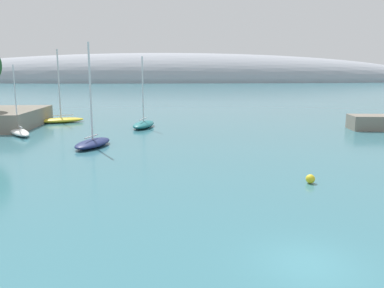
% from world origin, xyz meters
% --- Properties ---
extents(water, '(600.00, 600.00, 0.00)m').
position_xyz_m(water, '(0.00, 0.00, 0.00)').
color(water, '#38727F').
rests_on(water, ground).
extents(distant_ridge, '(334.14, 51.77, 34.41)m').
position_xyz_m(distant_ridge, '(-9.34, 233.07, 0.00)').
color(distant_ridge, '#999EA8').
rests_on(distant_ridge, ground).
extents(sailboat_navy_near_shore, '(3.93, 6.10, 10.18)m').
position_xyz_m(sailboat_navy_near_shore, '(-13.41, 25.05, 0.54)').
color(sailboat_navy_near_shore, navy).
rests_on(sailboat_navy_near_shore, water).
extents(sailboat_white_mid_mooring, '(5.65, 7.47, 8.14)m').
position_xyz_m(sailboat_white_mid_mooring, '(-23.81, 33.35, 0.42)').
color(sailboat_white_mid_mooring, white).
rests_on(sailboat_white_mid_mooring, water).
extents(sailboat_teal_outer_mooring, '(3.55, 6.24, 9.24)m').
position_xyz_m(sailboat_teal_outer_mooring, '(-9.33, 38.20, 0.53)').
color(sailboat_teal_outer_mooring, '#1E6B70').
rests_on(sailboat_teal_outer_mooring, water).
extents(sailboat_yellow_end_of_line, '(6.81, 4.69, 10.40)m').
position_xyz_m(sailboat_yellow_end_of_line, '(-21.65, 43.91, 0.52)').
color(sailboat_yellow_end_of_line, yellow).
rests_on(sailboat_yellow_end_of_line, water).
extents(mooring_buoy_yellow, '(0.62, 0.62, 0.62)m').
position_xyz_m(mooring_buoy_yellow, '(3.89, 11.28, 0.31)').
color(mooring_buoy_yellow, yellow).
rests_on(mooring_buoy_yellow, water).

